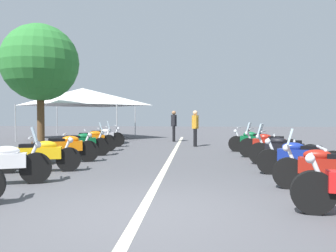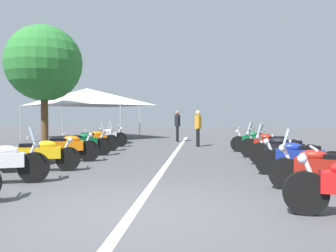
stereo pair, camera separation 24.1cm
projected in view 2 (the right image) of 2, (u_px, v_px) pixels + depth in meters
ground_plane at (132, 213)px, 5.06m from camera, size 80.00×80.00×0.00m
lane_centre_stripe at (170, 160)px, 10.97m from camera, size 23.77×0.16×0.01m
motorcycle_left_row_2 at (40, 154)px, 8.74m from camera, size 0.84×2.05×0.99m
motorcycle_left_row_3 at (66, 147)px, 10.54m from camera, size 0.92×2.03×1.01m
motorcycle_left_row_4 at (82, 143)px, 12.12m from camera, size 0.99×2.10×1.22m
motorcycle_left_row_5 at (94, 140)px, 13.72m from camera, size 0.90×2.03×1.23m
motorcycle_left_row_6 at (105, 137)px, 15.61m from camera, size 0.88×2.02×1.02m
motorcycle_right_row_1 at (322, 168)px, 6.40m from camera, size 0.88×1.98×1.20m
motorcycle_right_row_2 at (299, 157)px, 8.09m from camera, size 0.82×2.05×0.99m
motorcycle_right_row_3 at (283, 150)px, 9.68m from camera, size 0.99×1.95×1.22m
motorcycle_right_row_4 at (270, 144)px, 11.40m from camera, size 0.95×2.00×1.23m
motorcycle_right_row_5 at (256, 141)px, 13.23m from camera, size 0.95×1.99×1.00m
traffic_cone_0 at (34, 150)px, 11.53m from camera, size 0.36×0.36×0.61m
bystander_1 at (198, 125)px, 15.83m from camera, size 0.53×0.32×1.69m
bystander_2 at (177, 123)px, 18.88m from camera, size 0.52×0.32×1.73m
roadside_tree_2 at (44, 64)px, 15.27m from camera, size 3.42×3.42×5.54m
event_tent at (87, 97)px, 21.63m from camera, size 6.41×6.41×3.20m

